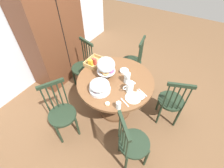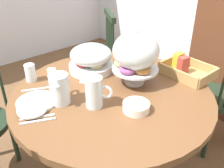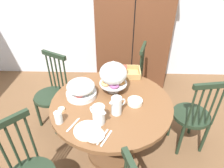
% 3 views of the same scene
% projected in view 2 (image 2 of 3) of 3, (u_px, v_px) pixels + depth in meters
% --- Properties ---
extents(dining_table, '(1.17, 1.17, 0.74)m').
position_uv_depth(dining_table, '(112.00, 121.00, 1.57)').
color(dining_table, brown).
rests_on(dining_table, ground_plane).
extents(windsor_chair_near_window, '(0.42, 0.42, 0.97)m').
position_uv_depth(windsor_chair_near_window, '(216.00, 98.00, 1.92)').
color(windsor_chair_near_window, '#1E2D1E').
rests_on(windsor_chair_near_window, ground_plane).
extents(windsor_chair_by_cabinet, '(0.45, 0.45, 0.97)m').
position_uv_depth(windsor_chair_by_cabinet, '(96.00, 69.00, 2.35)').
color(windsor_chair_by_cabinet, '#1E2D1E').
rests_on(windsor_chair_by_cabinet, ground_plane).
extents(pastry_stand_with_dome, '(0.28, 0.28, 0.34)m').
position_uv_depth(pastry_stand_with_dome, '(136.00, 53.00, 1.45)').
color(pastry_stand_with_dome, silver).
rests_on(pastry_stand_with_dome, dining_table).
extents(fruit_platter_covered, '(0.30, 0.30, 0.18)m').
position_uv_depth(fruit_platter_covered, '(91.00, 58.00, 1.65)').
color(fruit_platter_covered, silver).
rests_on(fruit_platter_covered, dining_table).
extents(orange_juice_pitcher, '(0.15, 0.13, 0.17)m').
position_uv_depth(orange_juice_pitcher, '(94.00, 93.00, 1.29)').
color(orange_juice_pitcher, silver).
rests_on(orange_juice_pitcher, dining_table).
extents(milk_pitcher, '(0.16, 0.14, 0.17)m').
position_uv_depth(milk_pitcher, '(60.00, 90.00, 1.32)').
color(milk_pitcher, silver).
rests_on(milk_pitcher, dining_table).
extents(cereal_basket, '(0.32, 0.24, 0.12)m').
position_uv_depth(cereal_basket, '(185.00, 69.00, 1.63)').
color(cereal_basket, tan).
rests_on(cereal_basket, dining_table).
extents(china_plate_large, '(0.22, 0.22, 0.01)m').
position_uv_depth(china_plate_large, '(37.00, 102.00, 1.35)').
color(china_plate_large, white).
rests_on(china_plate_large, dining_table).
extents(china_plate_small, '(0.15, 0.15, 0.01)m').
position_uv_depth(china_plate_small, '(32.00, 110.00, 1.27)').
color(china_plate_small, white).
rests_on(china_plate_small, china_plate_large).
extents(cereal_bowl, '(0.14, 0.14, 0.04)m').
position_uv_depth(cereal_bowl, '(136.00, 107.00, 1.28)').
color(cereal_bowl, white).
rests_on(cereal_bowl, dining_table).
extents(drinking_glass, '(0.06, 0.06, 0.11)m').
position_uv_depth(drinking_glass, '(30.00, 73.00, 1.54)').
color(drinking_glass, silver).
rests_on(drinking_glass, dining_table).
extents(butter_dish, '(0.06, 0.06, 0.02)m').
position_uv_depth(butter_dish, '(52.00, 71.00, 1.66)').
color(butter_dish, beige).
rests_on(butter_dish, dining_table).
extents(table_knife, '(0.08, 0.16, 0.01)m').
position_uv_depth(table_knife, '(38.00, 117.00, 1.24)').
color(table_knife, silver).
rests_on(table_knife, dining_table).
extents(dinner_fork, '(0.08, 0.16, 0.01)m').
position_uv_depth(dinner_fork, '(38.00, 121.00, 1.21)').
color(dinner_fork, silver).
rests_on(dinner_fork, dining_table).
extents(soup_spoon, '(0.08, 0.16, 0.01)m').
position_uv_depth(soup_spoon, '(37.00, 89.00, 1.47)').
color(soup_spoon, silver).
rests_on(soup_spoon, dining_table).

